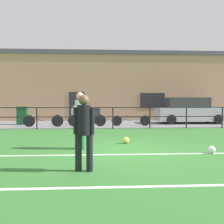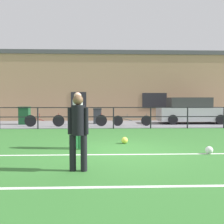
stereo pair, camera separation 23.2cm
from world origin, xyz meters
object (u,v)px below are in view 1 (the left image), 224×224
Objects in this scene: soccer_ball_spare at (212,150)px; bicycle_parked_1 at (43,121)px; spectator_child at (74,114)px; bicycle_parked_0 at (87,120)px; player_striker at (80,117)px; parked_car_red at (189,111)px; trash_bin_1 at (23,116)px; player_goalkeeper at (84,128)px; trash_bin_0 at (96,116)px; bicycle_parked_2 at (131,120)px; soccer_ball_match at (126,140)px.

bicycle_parked_1 is (-6.32, 7.41, 0.26)m from soccer_ball_spare.
bicycle_parked_0 is (0.83, -0.92, -0.33)m from spectator_child.
player_striker is 6.67m from bicycle_parked_0.
player_striker is 10.45m from parked_car_red.
spectator_child is 1.08× the size of trash_bin_1.
soccer_ball_spare is (3.55, 1.60, -0.82)m from player_goalkeeper.
soccer_ball_spare is 9.52m from parked_car_red.
trash_bin_1 is (-4.30, 10.41, -0.36)m from player_goalkeeper.
trash_bin_1 reaches higher than trash_bin_0.
soccer_ball_spare is at bearing -62.90° from bicycle_parked_0.
trash_bin_0 is at bearing 96.16° from player_goalkeeper.
parked_car_red is 6.75m from bicycle_parked_0.
bicycle_parked_0 is 0.97× the size of bicycle_parked_1.
player_goalkeeper is at bearing -120.21° from parked_car_red.
player_striker reaches higher than player_goalkeeper.
player_goalkeeper is 0.38× the size of parked_car_red.
soccer_ball_spare is at bearing 31.49° from player_goalkeeper.
parked_car_red is at bearing 19.89° from bicycle_parked_2.
bicycle_parked_0 is (-3.87, 7.56, 0.25)m from soccer_ball_spare.
bicycle_parked_0 reaches higher than soccer_ball_match.
soccer_ball_match is at bearing 99.46° from spectator_child.
soccer_ball_match is at bearing -74.38° from bicycle_parked_0.
trash_bin_0 reaches higher than bicycle_parked_2.
trash_bin_1 reaches higher than soccer_ball_spare.
player_striker is 4.02m from soccer_ball_spare.
spectator_child is 1.47m from trash_bin_0.
soccer_ball_match is 0.20× the size of spectator_child.
player_goalkeeper reaches higher than trash_bin_1.
spectator_child is 0.53× the size of bicycle_parked_1.
soccer_ball_match is (1.55, 0.88, -0.89)m from player_striker.
parked_car_red reaches higher than spectator_child.
soccer_ball_match is 6.93m from bicycle_parked_1.
bicycle_parked_0 is at bearing 117.10° from soccer_ball_spare.
parked_car_red is 3.97× the size of trash_bin_1.
soccer_ball_match is 0.10× the size of bicycle_parked_1.
soccer_ball_match is 5.99m from bicycle_parked_0.
bicycle_parked_0 is 2.46m from bicycle_parked_1.
spectator_child is 0.52× the size of bicycle_parked_2.
player_goalkeeper is 3.98m from soccer_ball_spare.
player_striker is 6.99m from bicycle_parked_1.
soccer_ball_spare is at bearing -48.28° from trash_bin_1.
spectator_child is at bearing 131.91° from bicycle_parked_0.
player_goalkeeper is 1.67× the size of trash_bin_0.
spectator_child reaches higher than trash_bin_1.
bicycle_parked_2 is (2.49, 6.74, -0.67)m from player_striker.
soccer_ball_match is 0.05× the size of parked_car_red.
player_goalkeeper is 0.72× the size of bicycle_parked_2.
trash_bin_1 is at bearing -176.68° from trash_bin_0.
bicycle_parked_2 reaches higher than soccer_ball_spare.
bicycle_parked_0 is (-0.31, 9.16, -0.57)m from player_goalkeeper.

